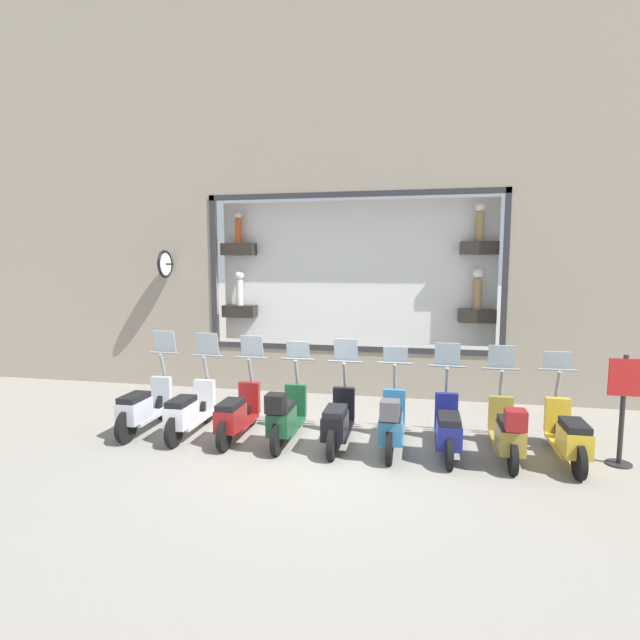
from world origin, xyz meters
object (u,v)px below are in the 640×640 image
object	(u,v)px
scooter_red_6	(237,414)
shop_sign_post	(623,406)
scooter_teal_3	(392,423)
scooter_navy_2	(448,428)
scooter_green_5	(285,416)
scooter_silver_8	(144,407)
scooter_olive_1	(508,431)
scooter_black_4	(338,421)
scooter_yellow_0	(568,436)
scooter_white_7	(189,411)

from	to	relation	value
scooter_red_6	shop_sign_post	bearing A→B (deg)	-89.11
scooter_teal_3	shop_sign_post	distance (m)	3.36
scooter_navy_2	shop_sign_post	xyz separation A→B (m)	(0.10, -2.47, 0.47)
scooter_green_5	scooter_silver_8	distance (m)	2.59
scooter_olive_1	scooter_black_4	size ratio (longest dim) A/B	1.00
scooter_red_6	scooter_silver_8	size ratio (longest dim) A/B	0.99
scooter_red_6	scooter_teal_3	bearing A→B (deg)	-91.41
scooter_black_4	scooter_navy_2	bearing A→B (deg)	-90.06
scooter_navy_2	shop_sign_post	bearing A→B (deg)	-87.79
scooter_black_4	scooter_green_5	size ratio (longest dim) A/B	1.00
scooter_olive_1	scooter_black_4	xyz separation A→B (m)	(0.07, 2.59, -0.03)
scooter_yellow_0	scooter_black_4	world-z (taller)	scooter_black_4
scooter_white_7	scooter_silver_8	xyz separation A→B (m)	(0.00, 0.86, 0.01)
shop_sign_post	scooter_white_7	bearing A→B (deg)	90.76
scooter_navy_2	scooter_black_4	bearing A→B (deg)	89.94
shop_sign_post	scooter_red_6	bearing A→B (deg)	90.89
scooter_yellow_0	scooter_black_4	bearing A→B (deg)	89.96
scooter_red_6	shop_sign_post	size ratio (longest dim) A/B	1.09
scooter_green_5	scooter_white_7	bearing A→B (deg)	87.91
scooter_silver_8	scooter_black_4	bearing A→B (deg)	-90.10
scooter_white_7	shop_sign_post	world-z (taller)	scooter_white_7
scooter_navy_2	scooter_teal_3	xyz separation A→B (m)	(-0.06, 0.86, 0.05)
scooter_silver_8	scooter_navy_2	bearing A→B (deg)	-90.09
scooter_black_4	scooter_white_7	size ratio (longest dim) A/B	1.00
shop_sign_post	scooter_navy_2	bearing A→B (deg)	92.21
scooter_teal_3	scooter_white_7	bearing A→B (deg)	88.92
scooter_black_4	scooter_white_7	world-z (taller)	scooter_white_7
scooter_black_4	scooter_silver_8	world-z (taller)	scooter_silver_8
scooter_navy_2	scooter_green_5	bearing A→B (deg)	91.30
scooter_navy_2	scooter_teal_3	distance (m)	0.87
scooter_olive_1	scooter_green_5	distance (m)	3.46
scooter_olive_1	scooter_teal_3	bearing A→B (deg)	89.76
scooter_yellow_0	scooter_red_6	size ratio (longest dim) A/B	1.00
scooter_black_4	scooter_red_6	size ratio (longest dim) A/B	1.00
scooter_olive_1	scooter_silver_8	bearing A→B (deg)	89.28
scooter_olive_1	scooter_red_6	xyz separation A→B (m)	(0.07, 4.32, -0.02)
scooter_white_7	scooter_silver_8	distance (m)	0.86
scooter_teal_3	scooter_red_6	bearing A→B (deg)	88.59
scooter_red_6	scooter_silver_8	bearing A→B (deg)	89.84
scooter_navy_2	scooter_silver_8	world-z (taller)	scooter_silver_8
scooter_yellow_0	scooter_navy_2	bearing A→B (deg)	89.98
scooter_white_7	shop_sign_post	size ratio (longest dim) A/B	1.09
scooter_navy_2	scooter_black_4	xyz separation A→B (m)	(0.00, 1.73, 0.01)
scooter_olive_1	shop_sign_post	distance (m)	1.67
scooter_green_5	scooter_red_6	bearing A→B (deg)	85.90
scooter_red_6	scooter_white_7	world-z (taller)	scooter_white_7
scooter_yellow_0	shop_sign_post	bearing A→B (deg)	-82.62
scooter_green_5	shop_sign_post	size ratio (longest dim) A/B	1.10
scooter_yellow_0	scooter_silver_8	xyz separation A→B (m)	(0.01, 6.92, 0.02)
scooter_navy_2	scooter_red_6	bearing A→B (deg)	89.95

